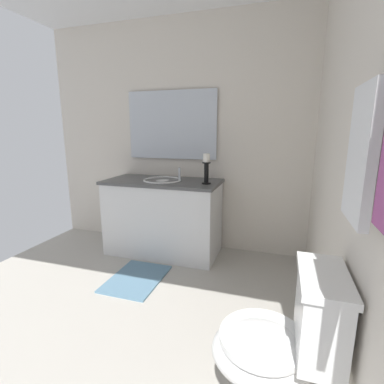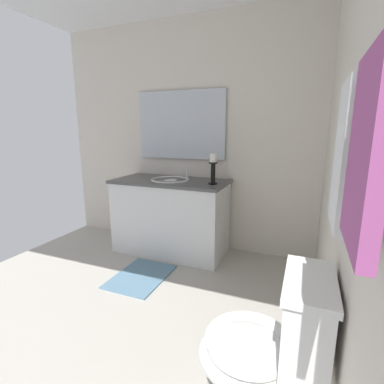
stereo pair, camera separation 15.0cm
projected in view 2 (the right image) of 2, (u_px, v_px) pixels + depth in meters
name	position (u px, v px, depth m)	size (l,w,h in m)	color
floor	(119.00, 299.00, 2.26)	(2.58, 2.96, 0.02)	#B2ADA3
wall_back	(346.00, 146.00, 1.45)	(2.58, 0.04, 2.45)	silver
wall_left	(183.00, 137.00, 3.16)	(0.04, 2.96, 2.45)	silver
vanity_cabinet	(171.00, 216.00, 3.05)	(0.58, 1.20, 0.79)	silver
sink_basin	(170.00, 184.00, 2.97)	(0.40, 0.40, 0.24)	white
mirror	(181.00, 125.00, 3.09)	(0.02, 1.01, 0.73)	silver
candle_holder_tall	(213.00, 168.00, 2.71)	(0.09, 0.09, 0.29)	black
toilet	(265.00, 353.00, 1.22)	(0.39, 0.54, 0.75)	white
towel_bar	(370.00, 76.00, 0.65)	(0.02, 0.02, 0.74)	silver
towel_near_vanity	(343.00, 156.00, 0.87)	(0.26, 0.03, 0.44)	white
towel_center	(366.00, 154.00, 0.53)	(0.25, 0.03, 0.37)	#A54C8C
bath_mat	(141.00, 276.00, 2.56)	(0.60, 0.44, 0.02)	slate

